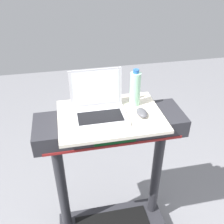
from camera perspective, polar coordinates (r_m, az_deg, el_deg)
desk_board at (r=1.49m, az=-0.39°, el=-0.91°), size 0.61×0.45×0.02m
laptop at (r=1.47m, az=-3.04°, el=1.16°), size 0.31×0.25×0.25m
computer_mouse at (r=1.48m, az=6.74°, el=-0.15°), size 0.06×0.10×0.03m
water_bottle at (r=1.54m, az=5.22°, el=5.27°), size 0.06×0.06×0.23m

